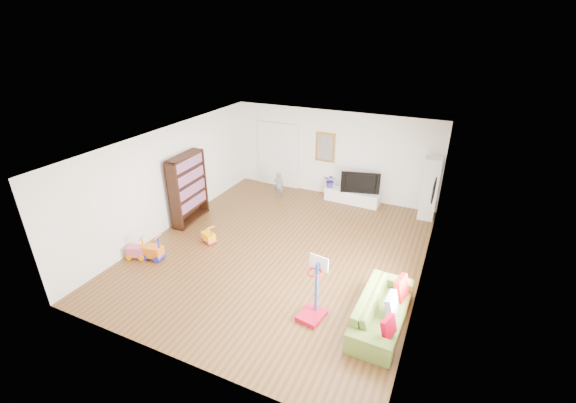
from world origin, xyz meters
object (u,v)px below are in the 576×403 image
at_px(bookshelf, 188,189).
at_px(sofa, 382,310).
at_px(media_console, 352,197).
at_px(basketball_hoop, 313,290).

distance_m(bookshelf, sofa, 6.09).
bearing_deg(sofa, media_console, 23.73).
bearing_deg(basketball_hoop, sofa, 28.43).
bearing_deg(media_console, sofa, -65.30).
relative_size(media_console, bookshelf, 0.88).
bearing_deg(media_console, basketball_hoop, -79.24).
height_order(media_console, bookshelf, bookshelf).
distance_m(bookshelf, basketball_hoop, 5.09).
height_order(media_console, sofa, sofa).
bearing_deg(bookshelf, media_console, 35.14).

